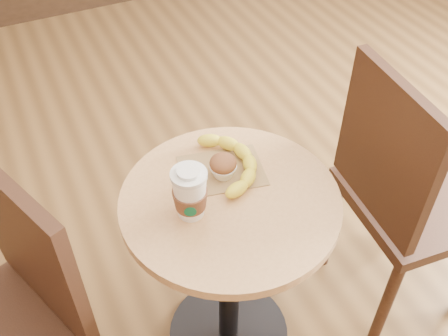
# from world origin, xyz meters

# --- Properties ---
(cafe_table) EXTENTS (0.62, 0.62, 0.75)m
(cafe_table) POSITION_xyz_m (-0.05, 0.11, 0.50)
(cafe_table) COLOR black
(cafe_table) RESTS_ON ground
(chair_left) EXTENTS (0.58, 0.58, 1.02)m
(chair_left) POSITION_xyz_m (-0.71, 0.09, 0.56)
(chair_left) COLOR #371F13
(chair_left) RESTS_ON ground
(chair_right) EXTENTS (0.49, 0.49, 1.02)m
(chair_right) POSITION_xyz_m (0.56, 0.03, 0.56)
(chair_right) COLOR #371F13
(chair_right) RESTS_ON ground
(kraft_bag) EXTENTS (0.27, 0.22, 0.00)m
(kraft_bag) POSITION_xyz_m (-0.03, 0.21, 0.75)
(kraft_bag) COLOR olive
(kraft_bag) RESTS_ON cafe_table
(coffee_cup) EXTENTS (0.10, 0.10, 0.16)m
(coffee_cup) POSITION_xyz_m (-0.17, 0.10, 0.82)
(coffee_cup) COLOR white
(coffee_cup) RESTS_ON cafe_table
(muffin) EXTENTS (0.08, 0.08, 0.07)m
(muffin) POSITION_xyz_m (-0.03, 0.19, 0.79)
(muffin) COLOR white
(muffin) RESTS_ON kraft_bag
(banana) EXTENTS (0.21, 0.32, 0.04)m
(banana) POSITION_xyz_m (0.01, 0.22, 0.77)
(banana) COLOR yellow
(banana) RESTS_ON kraft_bag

